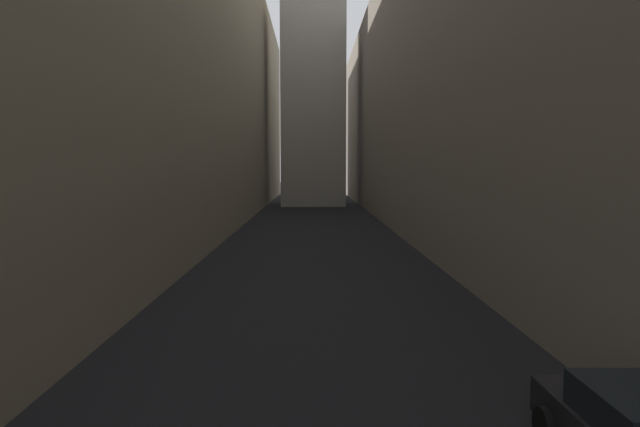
# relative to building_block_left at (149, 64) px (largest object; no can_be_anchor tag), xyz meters

# --- Properties ---
(ground_plane) EXTENTS (264.00, 264.00, 0.00)m
(ground_plane) POSITION_rel_building_block_left_xyz_m (11.93, -2.00, -11.91)
(ground_plane) COLOR black
(building_block_left) EXTENTS (12.86, 108.00, 23.82)m
(building_block_left) POSITION_rel_building_block_left_xyz_m (0.00, 0.00, 0.00)
(building_block_left) COLOR gray
(building_block_left) RESTS_ON ground
(building_block_right) EXTENTS (12.17, 108.00, 20.84)m
(building_block_right) POSITION_rel_building_block_left_xyz_m (23.52, 0.00, -1.49)
(building_block_right) COLOR gray
(building_block_right) RESTS_ON ground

